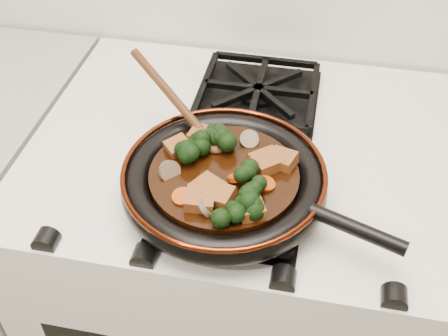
# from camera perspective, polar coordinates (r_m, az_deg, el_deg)

# --- Properties ---
(stove) EXTENTS (0.76, 0.60, 0.90)m
(stove) POSITION_cam_1_polar(r_m,az_deg,el_deg) (1.33, 1.69, -12.44)
(stove) COLOR white
(stove) RESTS_ON ground
(burner_grate_front) EXTENTS (0.23, 0.23, 0.03)m
(burner_grate_front) POSITION_cam_1_polar(r_m,az_deg,el_deg) (0.88, 0.71, -2.68)
(burner_grate_front) COLOR black
(burner_grate_front) RESTS_ON stove
(burner_grate_back) EXTENTS (0.23, 0.23, 0.03)m
(burner_grate_back) POSITION_cam_1_polar(r_m,az_deg,el_deg) (1.10, 3.48, 7.66)
(burner_grate_back) COLOR black
(burner_grate_back) RESTS_ON stove
(skillet) EXTENTS (0.43, 0.32, 0.05)m
(skillet) POSITION_cam_1_polar(r_m,az_deg,el_deg) (0.86, 0.13, -1.32)
(skillet) COLOR black
(skillet) RESTS_ON burner_grate_front
(braising_sauce) EXTENTS (0.23, 0.23, 0.02)m
(braising_sauce) POSITION_cam_1_polar(r_m,az_deg,el_deg) (0.86, -0.00, -1.02)
(braising_sauce) COLOR black
(braising_sauce) RESTS_ON skillet
(tofu_cube_0) EXTENTS (0.06, 0.05, 0.03)m
(tofu_cube_0) POSITION_cam_1_polar(r_m,az_deg,el_deg) (0.82, -1.64, -2.09)
(tofu_cube_0) COLOR brown
(tofu_cube_0) RESTS_ON braising_sauce
(tofu_cube_1) EXTENTS (0.05, 0.05, 0.02)m
(tofu_cube_1) POSITION_cam_1_polar(r_m,az_deg,el_deg) (0.79, 2.78, -4.24)
(tofu_cube_1) COLOR brown
(tofu_cube_1) RESTS_ON braising_sauce
(tofu_cube_2) EXTENTS (0.05, 0.05, 0.03)m
(tofu_cube_2) POSITION_cam_1_polar(r_m,az_deg,el_deg) (0.87, 5.95, 0.80)
(tofu_cube_2) COLOR brown
(tofu_cube_2) RESTS_ON braising_sauce
(tofu_cube_3) EXTENTS (0.05, 0.05, 0.03)m
(tofu_cube_3) POSITION_cam_1_polar(r_m,az_deg,el_deg) (0.89, -4.72, 2.14)
(tofu_cube_3) COLOR brown
(tofu_cube_3) RESTS_ON braising_sauce
(tofu_cube_4) EXTENTS (0.05, 0.04, 0.03)m
(tofu_cube_4) POSITION_cam_1_polar(r_m,az_deg,el_deg) (0.80, -2.46, -3.28)
(tofu_cube_4) COLOR brown
(tofu_cube_4) RESTS_ON braising_sauce
(tofu_cube_5) EXTENTS (0.06, 0.06, 0.02)m
(tofu_cube_5) POSITION_cam_1_polar(r_m,az_deg,el_deg) (0.86, 4.37, 0.58)
(tofu_cube_5) COLOR brown
(tofu_cube_5) RESTS_ON braising_sauce
(tofu_cube_6) EXTENTS (0.05, 0.05, 0.03)m
(tofu_cube_6) POSITION_cam_1_polar(r_m,az_deg,el_deg) (0.81, -0.50, -2.94)
(tofu_cube_6) COLOR brown
(tofu_cube_6) RESTS_ON braising_sauce
(tofu_cube_7) EXTENTS (0.04, 0.05, 0.03)m
(tofu_cube_7) POSITION_cam_1_polar(r_m,az_deg,el_deg) (0.90, -2.27, 3.16)
(tofu_cube_7) COLOR brown
(tofu_cube_7) RESTS_ON braising_sauce
(broccoli_floret_0) EXTENTS (0.08, 0.08, 0.08)m
(broccoli_floret_0) POSITION_cam_1_polar(r_m,az_deg,el_deg) (0.87, -3.95, 1.51)
(broccoli_floret_0) COLOR black
(broccoli_floret_0) RESTS_ON braising_sauce
(broccoli_floret_1) EXTENTS (0.09, 0.08, 0.07)m
(broccoli_floret_1) POSITION_cam_1_polar(r_m,az_deg,el_deg) (0.89, -0.39, 2.73)
(broccoli_floret_1) COLOR black
(broccoli_floret_1) RESTS_ON braising_sauce
(broccoli_floret_2) EXTENTS (0.09, 0.09, 0.07)m
(broccoli_floret_2) POSITION_cam_1_polar(r_m,az_deg,el_deg) (0.87, -3.76, 1.21)
(broccoli_floret_2) COLOR black
(broccoli_floret_2) RESTS_ON braising_sauce
(broccoli_floret_3) EXTENTS (0.09, 0.08, 0.07)m
(broccoli_floret_3) POSITION_cam_1_polar(r_m,az_deg,el_deg) (0.83, 2.60, -0.73)
(broccoli_floret_3) COLOR black
(broccoli_floret_3) RESTS_ON braising_sauce
(broccoli_floret_4) EXTENTS (0.09, 0.08, 0.07)m
(broccoli_floret_4) POSITION_cam_1_polar(r_m,az_deg,el_deg) (0.89, -2.18, 2.54)
(broccoli_floret_4) COLOR black
(broccoli_floret_4) RESTS_ON braising_sauce
(broccoli_floret_5) EXTENTS (0.09, 0.08, 0.07)m
(broccoli_floret_5) POSITION_cam_1_polar(r_m,az_deg,el_deg) (0.78, 0.46, -4.81)
(broccoli_floret_5) COLOR black
(broccoli_floret_5) RESTS_ON braising_sauce
(broccoli_floret_6) EXTENTS (0.08, 0.09, 0.07)m
(broccoli_floret_6) POSITION_cam_1_polar(r_m,az_deg,el_deg) (0.79, 2.64, -4.06)
(broccoli_floret_6) COLOR black
(broccoli_floret_6) RESTS_ON braising_sauce
(broccoli_floret_7) EXTENTS (0.09, 0.09, 0.07)m
(broccoli_floret_7) POSITION_cam_1_polar(r_m,az_deg,el_deg) (0.90, -0.64, 3.09)
(broccoli_floret_7) COLOR black
(broccoli_floret_7) RESTS_ON braising_sauce
(broccoli_floret_8) EXTENTS (0.09, 0.09, 0.06)m
(broccoli_floret_8) POSITION_cam_1_polar(r_m,az_deg,el_deg) (0.81, 2.51, -2.62)
(broccoli_floret_8) COLOR black
(broccoli_floret_8) RESTS_ON braising_sauce
(carrot_coin_0) EXTENTS (0.03, 0.03, 0.02)m
(carrot_coin_0) POSITION_cam_1_polar(r_m,az_deg,el_deg) (0.82, -0.60, -2.14)
(carrot_coin_0) COLOR #B73905
(carrot_coin_0) RESTS_ON braising_sauce
(carrot_coin_1) EXTENTS (0.03, 0.03, 0.02)m
(carrot_coin_1) POSITION_cam_1_polar(r_m,az_deg,el_deg) (0.84, 1.37, -0.93)
(carrot_coin_1) COLOR #B73905
(carrot_coin_1) RESTS_ON braising_sauce
(carrot_coin_2) EXTENTS (0.03, 0.03, 0.02)m
(carrot_coin_2) POSITION_cam_1_polar(r_m,az_deg,el_deg) (0.81, -4.26, -2.93)
(carrot_coin_2) COLOR #B73905
(carrot_coin_2) RESTS_ON braising_sauce
(carrot_coin_3) EXTENTS (0.03, 0.03, 0.02)m
(carrot_coin_3) POSITION_cam_1_polar(r_m,az_deg,el_deg) (0.83, 4.24, -1.63)
(carrot_coin_3) COLOR #B73905
(carrot_coin_3) RESTS_ON braising_sauce
(carrot_coin_4) EXTENTS (0.03, 0.03, 0.02)m
(carrot_coin_4) POSITION_cam_1_polar(r_m,az_deg,el_deg) (0.82, -1.78, -2.36)
(carrot_coin_4) COLOR #B73905
(carrot_coin_4) RESTS_ON braising_sauce
(mushroom_slice_0) EXTENTS (0.04, 0.04, 0.03)m
(mushroom_slice_0) POSITION_cam_1_polar(r_m,az_deg,el_deg) (0.79, -1.84, -4.07)
(mushroom_slice_0) COLOR brown
(mushroom_slice_0) RESTS_ON braising_sauce
(mushroom_slice_1) EXTENTS (0.04, 0.04, 0.03)m
(mushroom_slice_1) POSITION_cam_1_polar(r_m,az_deg,el_deg) (0.85, -5.55, -0.32)
(mushroom_slice_1) COLOR brown
(mushroom_slice_1) RESTS_ON braising_sauce
(mushroom_slice_2) EXTENTS (0.04, 0.04, 0.02)m
(mushroom_slice_2) POSITION_cam_1_polar(r_m,az_deg,el_deg) (0.90, 2.57, 2.92)
(mushroom_slice_2) COLOR brown
(mushroom_slice_2) RESTS_ON braising_sauce
(wooden_spoon) EXTENTS (0.13, 0.11, 0.22)m
(wooden_spoon) POSITION_cam_1_polar(r_m,az_deg,el_deg) (0.92, -3.59, 5.27)
(wooden_spoon) COLOR #46240F
(wooden_spoon) RESTS_ON braising_sauce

